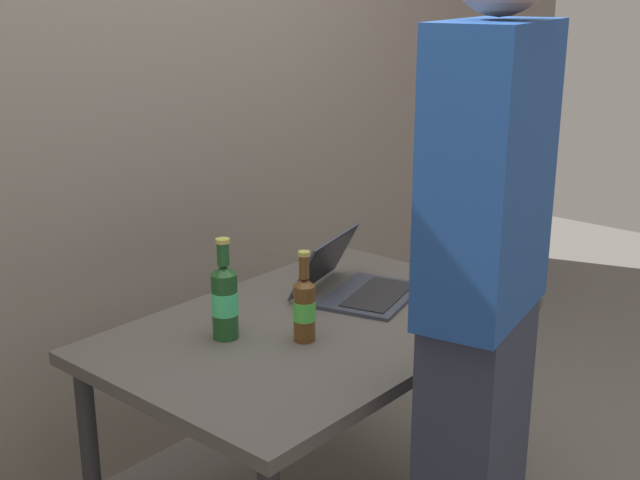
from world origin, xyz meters
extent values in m
cube|color=#56514C|center=(0.00, 0.00, 0.71)|extent=(1.25, 0.83, 0.04)
cylinder|color=#2D2D30|center=(0.57, -0.36, 0.34)|extent=(0.05, 0.05, 0.69)
cylinder|color=#2D2D30|center=(-0.57, 0.36, 0.34)|extent=(0.05, 0.05, 0.69)
cylinder|color=#2D2D30|center=(0.57, 0.36, 0.34)|extent=(0.05, 0.05, 0.69)
cube|color=#383D4C|center=(0.27, 0.00, 0.73)|extent=(0.39, 0.33, 0.01)
cube|color=#232326|center=(0.28, -0.02, 0.74)|extent=(0.31, 0.22, 0.00)
cube|color=#383D4C|center=(0.23, 0.16, 0.83)|extent=(0.35, 0.18, 0.18)
cube|color=black|center=(0.23, 0.15, 0.83)|extent=(0.33, 0.17, 0.16)
cylinder|color=#1E5123|center=(-0.24, 0.12, 0.82)|extent=(0.07, 0.07, 0.19)
cone|color=#1E5123|center=(-0.24, 0.12, 0.93)|extent=(0.07, 0.07, 0.03)
cylinder|color=#1E5123|center=(-0.24, 0.12, 0.97)|extent=(0.03, 0.03, 0.06)
cylinder|color=#BFB74C|center=(-0.24, 0.12, 1.01)|extent=(0.04, 0.04, 0.01)
cylinder|color=#46DE85|center=(-0.24, 0.12, 0.83)|extent=(0.08, 0.08, 0.07)
cylinder|color=brown|center=(-0.11, -0.06, 0.81)|extent=(0.06, 0.06, 0.16)
cone|color=brown|center=(-0.11, -0.06, 0.90)|extent=(0.06, 0.06, 0.02)
cylinder|color=brown|center=(-0.11, -0.06, 0.94)|extent=(0.03, 0.03, 0.07)
cylinder|color=#BFB74C|center=(-0.11, -0.06, 0.98)|extent=(0.03, 0.03, 0.01)
cylinder|color=#50C944|center=(-0.11, -0.06, 0.81)|extent=(0.06, 0.06, 0.06)
cube|color=#1E4793|center=(-0.11, -0.61, 1.28)|extent=(0.42, 0.26, 0.65)
cube|color=gray|center=(0.00, 0.80, 1.30)|extent=(6.00, 0.10, 2.60)
camera|label=1|loc=(-1.71, -1.49, 1.68)|focal=46.69mm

